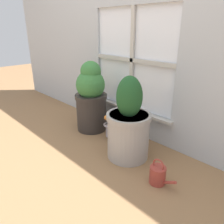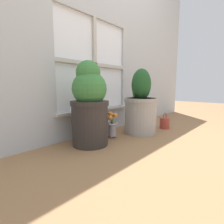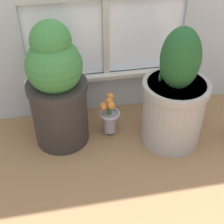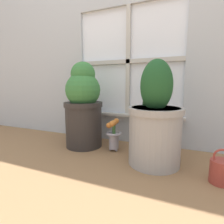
{
  "view_description": "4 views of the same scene",
  "coord_description": "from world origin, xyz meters",
  "px_view_note": "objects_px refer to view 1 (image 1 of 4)",
  "views": [
    {
      "loc": [
        1.38,
        -1.03,
        1.04
      ],
      "look_at": [
        0.03,
        0.28,
        0.3
      ],
      "focal_mm": 35.0,
      "sensor_mm": 36.0,
      "label": 1
    },
    {
      "loc": [
        -1.3,
        -0.82,
        0.51
      ],
      "look_at": [
        -0.05,
        0.29,
        0.27
      ],
      "focal_mm": 28.0,
      "sensor_mm": 36.0,
      "label": 2
    },
    {
      "loc": [
        -0.28,
        -1.12,
        1.27
      ],
      "look_at": [
        -0.03,
        0.24,
        0.2
      ],
      "focal_mm": 50.0,
      "sensor_mm": 36.0,
      "label": 3
    },
    {
      "loc": [
        0.49,
        -0.97,
        0.53
      ],
      "look_at": [
        -0.04,
        0.29,
        0.32
      ],
      "focal_mm": 28.0,
      "sensor_mm": 36.0,
      "label": 4
    }
  ],
  "objects_px": {
    "potted_plant_left": "(91,98)",
    "watering_can": "(158,175)",
    "flower_vase": "(110,126)",
    "potted_plant_right": "(128,126)"
  },
  "relations": [
    {
      "from": "potted_plant_right",
      "to": "watering_can",
      "type": "distance_m",
      "value": 0.45
    },
    {
      "from": "potted_plant_left",
      "to": "watering_can",
      "type": "distance_m",
      "value": 1.07
    },
    {
      "from": "potted_plant_left",
      "to": "potted_plant_right",
      "type": "xyz_separation_m",
      "value": [
        0.63,
        -0.12,
        -0.07
      ]
    },
    {
      "from": "potted_plant_right",
      "to": "flower_vase",
      "type": "height_order",
      "value": "potted_plant_right"
    },
    {
      "from": "potted_plant_left",
      "to": "potted_plant_right",
      "type": "height_order",
      "value": "potted_plant_left"
    },
    {
      "from": "flower_vase",
      "to": "potted_plant_left",
      "type": "bearing_deg",
      "value": 178.62
    },
    {
      "from": "watering_can",
      "to": "potted_plant_left",
      "type": "bearing_deg",
      "value": 167.3
    },
    {
      "from": "potted_plant_left",
      "to": "flower_vase",
      "type": "relative_size",
      "value": 2.76
    },
    {
      "from": "potted_plant_left",
      "to": "watering_can",
      "type": "xyz_separation_m",
      "value": [
        1.01,
        -0.23,
        -0.28
      ]
    },
    {
      "from": "flower_vase",
      "to": "watering_can",
      "type": "relative_size",
      "value": 1.28
    }
  ]
}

